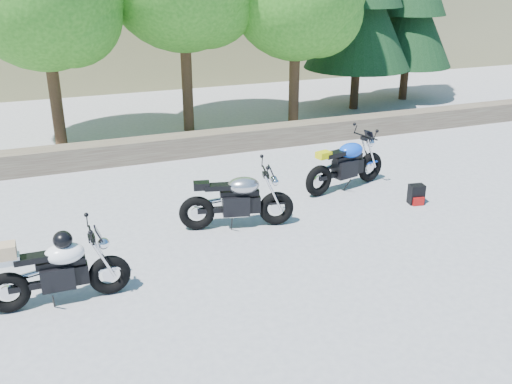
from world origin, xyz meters
TOP-DOWN VIEW (x-y plane):
  - ground at (0.00, 0.00)m, footprint 90.00×90.00m
  - stone_wall at (0.00, 5.50)m, footprint 22.00×0.55m
  - silver_bike at (0.01, 1.37)m, footprint 1.93×0.69m
  - white_bike at (-2.93, 0.00)m, footprint 1.83×0.58m
  - blue_bike at (2.61, 2.33)m, footprint 1.97×0.75m
  - backpack at (3.45, 1.15)m, footprint 0.30×0.27m

SIDE VIEW (x-z plane):
  - ground at x=0.00m, z-range 0.00..0.00m
  - backpack at x=3.45m, z-range -0.01..0.36m
  - stone_wall at x=0.00m, z-range 0.00..0.50m
  - silver_bike at x=0.01m, z-range -0.01..0.97m
  - blue_bike at x=2.61m, z-range -0.01..0.99m
  - white_bike at x=-2.93m, z-range -0.01..1.01m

